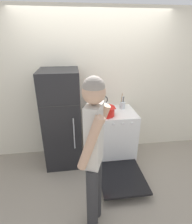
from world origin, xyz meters
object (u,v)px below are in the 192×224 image
at_px(dutch_oven_pot, 106,111).
at_px(utensil_jar, 122,105).
at_px(tea_kettle, 104,105).
at_px(person, 94,152).
at_px(refrigerator, 62,120).
at_px(stove_range, 113,136).

relative_size(dutch_oven_pot, utensil_jar, 1.24).
xyz_separation_m(tea_kettle, person, (-0.33, -1.34, 0.03)).
bearing_deg(tea_kettle, person, -103.90).
height_order(refrigerator, utensil_jar, refrigerator).
xyz_separation_m(dutch_oven_pot, person, (-0.32, -1.09, 0.03)).
relative_size(utensil_jar, person, 0.15).
distance_m(refrigerator, utensil_jar, 1.08).
xyz_separation_m(stove_range, tea_kettle, (-0.15, 0.16, 0.54)).
bearing_deg(refrigerator, dutch_oven_pot, -10.40).
xyz_separation_m(stove_range, person, (-0.49, -1.18, 0.57)).
xyz_separation_m(tea_kettle, utensil_jar, (0.34, 0.01, -0.01)).
distance_m(refrigerator, person, 1.30).
distance_m(dutch_oven_pot, utensil_jar, 0.43).
xyz_separation_m(stove_range, utensil_jar, (0.18, 0.17, 0.53)).
distance_m(utensil_jar, person, 1.51).
xyz_separation_m(refrigerator, utensil_jar, (1.06, 0.13, 0.16)).
distance_m(refrigerator, dutch_oven_pot, 0.74).
bearing_deg(person, stove_range, -0.65).
xyz_separation_m(refrigerator, dutch_oven_pot, (0.71, -0.13, 0.17)).
relative_size(dutch_oven_pot, tea_kettle, 1.35).
xyz_separation_m(stove_range, dutch_oven_pot, (-0.17, -0.09, 0.54)).
bearing_deg(stove_range, tea_kettle, 133.10).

